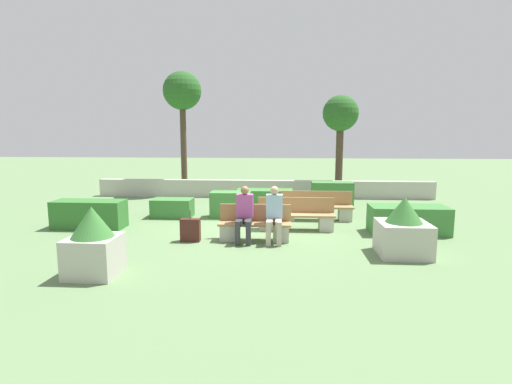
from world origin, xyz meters
The scene contains 18 objects.
ground_plane centered at (0.00, 0.00, 0.00)m, with size 60.00×60.00×0.00m, color #607F51.
perimeter_wall centered at (0.00, 5.15, 0.34)m, with size 13.04×0.30×0.67m.
bench_front centered at (0.12, -1.14, 0.31)m, with size 1.69×0.48×0.82m.
bench_left_side centered at (1.75, 1.17, 0.32)m, with size 2.08×0.48×0.82m.
bench_right_side centered at (1.12, -0.05, 0.32)m, with size 2.00×0.48×0.82m.
person_seated_man centered at (0.58, -1.28, 0.70)m, with size 0.38×0.64×1.29m.
person_seated_woman centered at (-0.11, -1.28, 0.70)m, with size 0.38×0.64×1.28m.
hedge_block_near_left centered at (-0.78, 1.39, 0.38)m, with size 1.18×0.60×0.77m.
hedge_block_near_right centered at (3.91, -0.23, 0.34)m, with size 1.90×0.85×0.69m.
hedge_block_mid_left centered at (-2.53, 1.30, 0.28)m, with size 1.19×0.71×0.55m.
hedge_block_mid_right centered at (-4.34, -0.23, 0.37)m, with size 1.84×0.70×0.74m.
hedge_block_far_left centered at (2.46, 3.53, 0.41)m, with size 1.41×0.68×0.83m.
hedge_block_far_right centered at (0.16, 2.94, 0.31)m, with size 1.86×0.77×0.62m.
planter_corner_left centered at (3.25, -2.09, 0.52)m, with size 1.00×1.00×1.21m.
planter_corner_right centered at (-2.54, -3.68, 0.58)m, with size 0.84×0.84×1.24m.
suitcase centered at (-1.36, -1.36, 0.27)m, with size 0.45×0.20×0.73m.
tree_leftmost centered at (-3.33, 6.00, 4.06)m, with size 1.54×1.54×4.96m.
tree_center_left centered at (3.00, 5.91, 3.13)m, with size 1.41×1.41×3.98m.
Camera 1 is at (0.78, -10.26, 2.50)m, focal length 28.00 mm.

